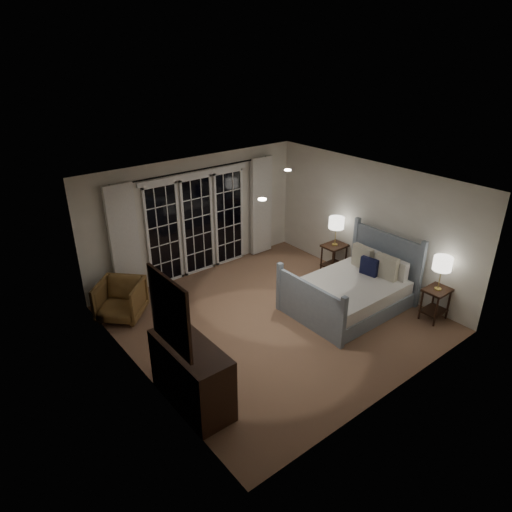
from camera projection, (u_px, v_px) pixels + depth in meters
floor at (273, 319)px, 8.26m from camera, size 5.00×5.00×0.00m
ceiling at (276, 185)px, 7.19m from camera, size 5.00×5.00×0.00m
wall_left at (138, 305)px, 6.32m from camera, size 0.02×5.00×2.50m
wall_right at (369, 223)px, 9.14m from camera, size 0.02×5.00×2.50m
wall_back at (196, 216)px, 9.50m from camera, size 5.00×0.02×2.50m
wall_front at (399, 320)px, 5.96m from camera, size 5.00×0.02×2.50m
french_doors at (198, 224)px, 9.54m from camera, size 2.50×0.04×2.20m
curtain_rod at (196, 170)px, 9.00m from camera, size 3.50×0.03×0.03m
curtain_left at (125, 242)px, 8.52m from camera, size 0.55×0.10×2.25m
curtain_right at (261, 206)px, 10.38m from camera, size 0.55×0.10×2.25m
downlight_a at (288, 170)px, 8.07m from camera, size 0.12×0.12×0.01m
downlight_b at (262, 199)px, 6.58m from camera, size 0.12×0.12×0.01m
bed at (351, 292)px, 8.52m from camera, size 2.14×1.53×1.24m
nightstand_left at (436, 300)px, 8.10m from camera, size 0.47×0.37×0.61m
nightstand_right at (334, 254)px, 9.75m from camera, size 0.50×0.40×0.65m
lamp_left at (443, 264)px, 7.80m from camera, size 0.32×0.32×0.62m
lamp_right at (336, 223)px, 9.45m from camera, size 0.32×0.32×0.62m
armchair at (121, 300)px, 8.17m from camera, size 1.09×1.09×0.71m
dresser at (192, 374)px, 6.16m from camera, size 0.57×1.34×0.95m
mirror at (170, 313)px, 5.57m from camera, size 0.05×0.85×1.00m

